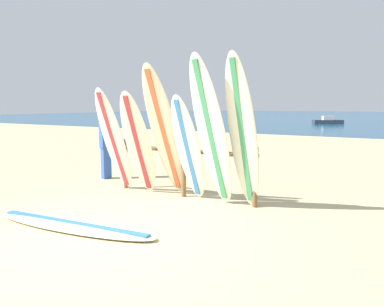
{
  "coord_description": "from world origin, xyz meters",
  "views": [
    {
      "loc": [
        3.53,
        -3.21,
        1.72
      ],
      "look_at": [
        -0.24,
        2.99,
        0.79
      ],
      "focal_mm": 35.44,
      "sensor_mm": 36.0,
      "label": 1
    }
  ],
  "objects_px": {
    "surfboard_rack": "(184,162)",
    "surfboard_leaning_right": "(243,133)",
    "small_boat_offshore": "(328,121)",
    "beachgoer_standing": "(106,143)",
    "surfboard_leaning_center_right": "(212,133)",
    "surfboard_lying_on_sand": "(72,225)",
    "surfboard_leaning_far_left": "(114,141)",
    "surfboard_leaning_left": "(138,144)",
    "surfboard_leaning_center": "(188,149)",
    "surfboard_leaning_center_left": "(165,133)"
  },
  "relations": [
    {
      "from": "surfboard_leaning_right",
      "to": "beachgoer_standing",
      "type": "relative_size",
      "value": 1.65
    },
    {
      "from": "surfboard_leaning_center_left",
      "to": "surfboard_lying_on_sand",
      "type": "distance_m",
      "value": 2.4
    },
    {
      "from": "surfboard_leaning_center",
      "to": "beachgoer_standing",
      "type": "distance_m",
      "value": 2.88
    },
    {
      "from": "surfboard_rack",
      "to": "surfboard_leaning_right",
      "type": "distance_m",
      "value": 1.49
    },
    {
      "from": "surfboard_leaning_center",
      "to": "surfboard_leaning_far_left",
      "type": "bearing_deg",
      "value": -174.24
    },
    {
      "from": "surfboard_rack",
      "to": "surfboard_leaning_far_left",
      "type": "xyz_separation_m",
      "value": [
        -1.34,
        -0.41,
        0.36
      ]
    },
    {
      "from": "surfboard_leaning_center_left",
      "to": "surfboard_lying_on_sand",
      "type": "xyz_separation_m",
      "value": [
        -0.13,
        -2.09,
        -1.18
      ]
    },
    {
      "from": "surfboard_leaning_far_left",
      "to": "surfboard_leaning_center_right",
      "type": "relative_size",
      "value": 0.81
    },
    {
      "from": "beachgoer_standing",
      "to": "small_boat_offshore",
      "type": "height_order",
      "value": "beachgoer_standing"
    },
    {
      "from": "surfboard_rack",
      "to": "small_boat_offshore",
      "type": "bearing_deg",
      "value": 96.82
    },
    {
      "from": "surfboard_leaning_left",
      "to": "surfboard_leaning_right",
      "type": "bearing_deg",
      "value": 2.55
    },
    {
      "from": "surfboard_leaning_center",
      "to": "beachgoer_standing",
      "type": "relative_size",
      "value": 1.24
    },
    {
      "from": "surfboard_leaning_far_left",
      "to": "beachgoer_standing",
      "type": "height_order",
      "value": "surfboard_leaning_far_left"
    },
    {
      "from": "surfboard_leaning_far_left",
      "to": "beachgoer_standing",
      "type": "distance_m",
      "value": 1.52
    },
    {
      "from": "surfboard_rack",
      "to": "surfboard_leaning_center",
      "type": "bearing_deg",
      "value": -44.15
    },
    {
      "from": "surfboard_lying_on_sand",
      "to": "beachgoer_standing",
      "type": "bearing_deg",
      "value": 126.35
    },
    {
      "from": "surfboard_leaning_center_left",
      "to": "surfboard_leaning_right",
      "type": "height_order",
      "value": "surfboard_leaning_right"
    },
    {
      "from": "surfboard_leaning_far_left",
      "to": "surfboard_leaning_center_left",
      "type": "distance_m",
      "value": 1.12
    },
    {
      "from": "surfboard_leaning_right",
      "to": "surfboard_lying_on_sand",
      "type": "bearing_deg",
      "value": -130.17
    },
    {
      "from": "surfboard_leaning_far_left",
      "to": "surfboard_lying_on_sand",
      "type": "xyz_separation_m",
      "value": [
        0.96,
        -1.93,
        -0.99
      ]
    },
    {
      "from": "surfboard_leaning_center_right",
      "to": "surfboard_lying_on_sand",
      "type": "distance_m",
      "value": 2.57
    },
    {
      "from": "surfboard_leaning_center_right",
      "to": "beachgoer_standing",
      "type": "height_order",
      "value": "surfboard_leaning_center_right"
    },
    {
      "from": "surfboard_leaning_center",
      "to": "surfboard_lying_on_sand",
      "type": "bearing_deg",
      "value": -107.0
    },
    {
      "from": "surfboard_leaning_left",
      "to": "surfboard_lying_on_sand",
      "type": "bearing_deg",
      "value": -79.57
    },
    {
      "from": "surfboard_leaning_left",
      "to": "surfboard_leaning_right",
      "type": "height_order",
      "value": "surfboard_leaning_right"
    },
    {
      "from": "surfboard_leaning_left",
      "to": "surfboard_leaning_center",
      "type": "height_order",
      "value": "surfboard_leaning_left"
    },
    {
      "from": "surfboard_leaning_center_right",
      "to": "surfboard_rack",
      "type": "bearing_deg",
      "value": 152.12
    },
    {
      "from": "beachgoer_standing",
      "to": "surfboard_lying_on_sand",
      "type": "bearing_deg",
      "value": -53.65
    },
    {
      "from": "surfboard_leaning_right",
      "to": "surfboard_leaning_center_left",
      "type": "bearing_deg",
      "value": 177.56
    },
    {
      "from": "surfboard_leaning_right",
      "to": "surfboard_leaning_far_left",
      "type": "bearing_deg",
      "value": -178.04
    },
    {
      "from": "surfboard_leaning_center_left",
      "to": "surfboard_leaning_right",
      "type": "relative_size",
      "value": 0.96
    },
    {
      "from": "surfboard_leaning_far_left",
      "to": "surfboard_leaning_center",
      "type": "relative_size",
      "value": 1.08
    },
    {
      "from": "surfboard_rack",
      "to": "surfboard_leaning_left",
      "type": "bearing_deg",
      "value": -150.79
    },
    {
      "from": "surfboard_leaning_left",
      "to": "surfboard_leaning_right",
      "type": "xyz_separation_m",
      "value": [
        2.06,
        0.09,
        0.28
      ]
    },
    {
      "from": "surfboard_leaning_left",
      "to": "small_boat_offshore",
      "type": "bearing_deg",
      "value": 95.35
    },
    {
      "from": "small_boat_offshore",
      "to": "beachgoer_standing",
      "type": "bearing_deg",
      "value": -87.93
    },
    {
      "from": "surfboard_leaning_center_left",
      "to": "surfboard_lying_on_sand",
      "type": "bearing_deg",
      "value": -93.66
    },
    {
      "from": "surfboard_leaning_center",
      "to": "small_boat_offshore",
      "type": "xyz_separation_m",
      "value": [
        -3.82,
        30.05,
        -0.7
      ]
    },
    {
      "from": "surfboard_leaning_center",
      "to": "surfboard_lying_on_sand",
      "type": "xyz_separation_m",
      "value": [
        -0.64,
        -2.09,
        -0.92
      ]
    },
    {
      "from": "small_boat_offshore",
      "to": "surfboard_leaning_center",
      "type": "bearing_deg",
      "value": -82.75
    },
    {
      "from": "surfboard_leaning_right",
      "to": "small_boat_offshore",
      "type": "xyz_separation_m",
      "value": [
        -4.89,
        30.12,
        -1.01
      ]
    },
    {
      "from": "surfboard_leaning_left",
      "to": "surfboard_lying_on_sand",
      "type": "relative_size",
      "value": 0.7
    },
    {
      "from": "surfboard_leaning_left",
      "to": "small_boat_offshore",
      "type": "relative_size",
      "value": 0.74
    },
    {
      "from": "surfboard_lying_on_sand",
      "to": "surfboard_leaning_center_right",
      "type": "bearing_deg",
      "value": 57.75
    },
    {
      "from": "surfboard_leaning_center",
      "to": "surfboard_leaning_center_left",
      "type": "bearing_deg",
      "value": -179.63
    },
    {
      "from": "surfboard_lying_on_sand",
      "to": "surfboard_leaning_center",
      "type": "bearing_deg",
      "value": 73.0
    },
    {
      "from": "surfboard_leaning_center_right",
      "to": "surfboard_leaning_right",
      "type": "relative_size",
      "value": 1.0
    },
    {
      "from": "surfboard_leaning_center_left",
      "to": "beachgoer_standing",
      "type": "height_order",
      "value": "surfboard_leaning_center_left"
    },
    {
      "from": "surfboard_leaning_left",
      "to": "surfboard_leaning_center",
      "type": "xyz_separation_m",
      "value": [
        0.99,
        0.16,
        -0.04
      ]
    },
    {
      "from": "surfboard_lying_on_sand",
      "to": "small_boat_offshore",
      "type": "height_order",
      "value": "small_boat_offshore"
    }
  ]
}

